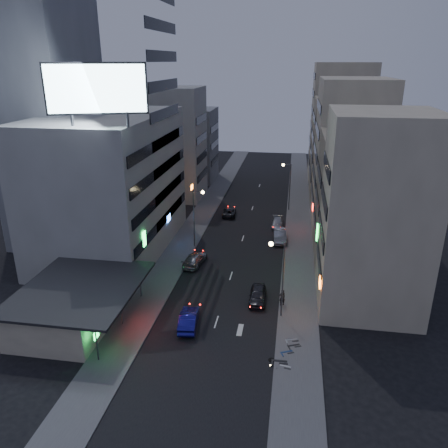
% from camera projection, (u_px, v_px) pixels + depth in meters
% --- Properties ---
extents(ground, '(180.00, 180.00, 0.00)m').
position_uv_depth(ground, '(209.00, 346.00, 39.59)').
color(ground, black).
rests_on(ground, ground).
extents(sidewalk_left, '(4.00, 120.00, 0.12)m').
position_uv_depth(sidewalk_left, '(195.00, 225.00, 68.49)').
color(sidewalk_left, '#4C4C4F').
rests_on(sidewalk_left, ground).
extents(sidewalk_right, '(4.00, 120.00, 0.12)m').
position_uv_depth(sidewalk_right, '(298.00, 231.00, 66.09)').
color(sidewalk_right, '#4C4C4F').
rests_on(sidewalk_right, ground).
extents(food_court, '(11.00, 13.00, 3.88)m').
position_uv_depth(food_court, '(73.00, 303.00, 42.82)').
color(food_court, beige).
rests_on(food_court, ground).
extents(white_building, '(14.00, 24.00, 18.00)m').
position_uv_depth(white_building, '(110.00, 185.00, 57.45)').
color(white_building, '#A1A19D').
rests_on(white_building, ground).
extents(grey_tower, '(10.00, 14.00, 34.00)m').
position_uv_depth(grey_tower, '(51.00, 118.00, 58.75)').
color(grey_tower, gray).
rests_on(grey_tower, ground).
extents(shophouse_near, '(10.00, 11.00, 20.00)m').
position_uv_depth(shophouse_near, '(375.00, 214.00, 43.53)').
color(shophouse_near, beige).
rests_on(shophouse_near, ground).
extents(shophouse_mid, '(11.00, 12.00, 16.00)m').
position_uv_depth(shophouse_mid, '(362.00, 199.00, 54.79)').
color(shophouse_mid, '#9D9175').
rests_on(shophouse_mid, ground).
extents(shophouse_far, '(10.00, 14.00, 22.00)m').
position_uv_depth(shophouse_far, '(350.00, 155.00, 65.82)').
color(shophouse_far, beige).
rests_on(shophouse_far, ground).
extents(far_left_a, '(11.00, 10.00, 20.00)m').
position_uv_depth(far_left_a, '(172.00, 144.00, 79.98)').
color(far_left_a, '#A1A19D').
rests_on(far_left_a, ground).
extents(far_left_b, '(12.00, 10.00, 15.00)m').
position_uv_depth(far_left_b, '(187.00, 145.00, 92.94)').
color(far_left_b, gray).
rests_on(far_left_b, ground).
extents(far_right_a, '(11.00, 12.00, 18.00)m').
position_uv_depth(far_right_a, '(343.00, 149.00, 80.31)').
color(far_right_a, '#9D9175').
rests_on(far_right_a, ground).
extents(far_right_b, '(12.00, 12.00, 24.00)m').
position_uv_depth(far_right_b, '(340.00, 123.00, 92.12)').
color(far_right_b, beige).
rests_on(far_right_b, ground).
extents(billboard, '(9.52, 3.75, 6.20)m').
position_uv_depth(billboard, '(96.00, 89.00, 43.13)').
color(billboard, '#595B60').
rests_on(billboard, white_building).
extents(street_lamp_right_near, '(1.60, 0.44, 8.02)m').
position_uv_depth(street_lamp_right_near, '(279.00, 269.00, 42.36)').
color(street_lamp_right_near, '#595B60').
rests_on(street_lamp_right_near, sidewalk_right).
extents(street_lamp_left, '(1.60, 0.44, 8.02)m').
position_uv_depth(street_lamp_left, '(197.00, 210.00, 58.92)').
color(street_lamp_left, '#595B60').
rests_on(street_lamp_left, sidewalk_left).
extents(street_lamp_right_far, '(1.60, 0.44, 8.02)m').
position_uv_depth(street_lamp_right_far, '(288.00, 180.00, 73.78)').
color(street_lamp_right_far, '#595B60').
rests_on(street_lamp_right_far, sidewalk_right).
extents(parked_car_right_near, '(1.91, 4.48, 1.51)m').
position_uv_depth(parked_car_right_near, '(258.00, 295.00, 46.71)').
color(parked_car_right_near, '#27272C').
rests_on(parked_car_right_near, ground).
extents(parked_car_right_mid, '(2.09, 5.12, 1.65)m').
position_uv_depth(parked_car_right_mid, '(280.00, 236.00, 62.37)').
color(parked_car_right_mid, gray).
rests_on(parked_car_right_mid, ground).
extents(parked_car_left, '(2.47, 4.72, 1.27)m').
position_uv_depth(parked_car_left, '(229.00, 212.00, 72.72)').
color(parked_car_left, '#232428').
rests_on(parked_car_left, ground).
extents(parked_car_right_far, '(2.02, 4.59, 1.31)m').
position_uv_depth(parked_car_right_far, '(277.00, 223.00, 67.60)').
color(parked_car_right_far, gray).
rests_on(parked_car_right_far, ground).
extents(road_car_blue, '(2.16, 4.85, 1.55)m').
position_uv_depth(road_car_blue, '(189.00, 319.00, 42.33)').
color(road_car_blue, navy).
rests_on(road_car_blue, ground).
extents(road_car_silver, '(2.65, 5.23, 1.45)m').
position_uv_depth(road_car_silver, '(195.00, 259.00, 55.21)').
color(road_car_silver, '#9C9FA3').
rests_on(road_car_silver, ground).
extents(person, '(0.79, 0.69, 1.83)m').
position_uv_depth(person, '(282.00, 297.00, 45.73)').
color(person, black).
rests_on(person, sidewalk_right).
extents(scooter_black_a, '(0.71, 2.05, 1.25)m').
position_uv_depth(scooter_black_a, '(288.00, 355.00, 37.28)').
color(scooter_black_a, black).
rests_on(scooter_black_a, sidewalk_right).
extents(scooter_silver_a, '(0.84, 1.71, 1.00)m').
position_uv_depth(scooter_silver_a, '(292.00, 362.00, 36.59)').
color(scooter_silver_a, '#B8BAC0').
rests_on(scooter_silver_a, sidewalk_right).
extents(scooter_blue, '(1.24, 1.80, 1.05)m').
position_uv_depth(scooter_blue, '(292.00, 345.00, 38.72)').
color(scooter_blue, navy).
rests_on(scooter_blue, sidewalk_right).
extents(scooter_black_b, '(1.24, 1.85, 1.08)m').
position_uv_depth(scooter_black_b, '(299.00, 339.00, 39.59)').
color(scooter_black_b, black).
rests_on(scooter_black_b, sidewalk_right).
extents(scooter_silver_b, '(1.07, 1.80, 1.04)m').
position_uv_depth(scooter_silver_b, '(297.00, 334.00, 40.32)').
color(scooter_silver_b, '#9A9DA1').
rests_on(scooter_silver_b, sidewalk_right).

